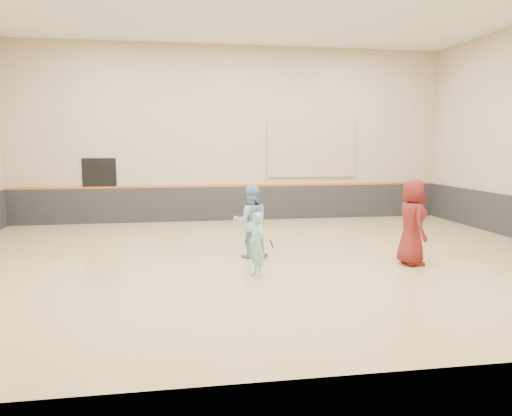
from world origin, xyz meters
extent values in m
cube|color=tan|center=(0.00, 0.00, -0.10)|extent=(15.00, 12.00, 0.20)
cube|color=tan|center=(0.00, 6.01, 3.00)|extent=(15.00, 0.02, 6.00)
cube|color=tan|center=(0.00, -6.01, 3.00)|extent=(15.00, 0.02, 6.00)
cube|color=#232326|center=(0.00, 5.97, 0.60)|extent=(14.90, 0.04, 1.20)
cube|color=#D85914|center=(0.00, 5.96, 1.22)|extent=(14.90, 0.03, 0.06)
cube|color=tan|center=(2.80, 5.95, 2.50)|extent=(3.20, 0.08, 2.00)
cube|color=black|center=(-4.50, 5.98, 1.10)|extent=(1.10, 0.05, 2.20)
imported|color=#7CD7C3|center=(-0.45, -1.55, 0.66)|extent=(0.44, 0.55, 1.32)
imported|color=#8FB3DD|center=(-0.29, 0.21, 0.86)|extent=(0.85, 0.67, 1.71)
imported|color=maroon|center=(3.13, -1.08, 0.95)|extent=(0.65, 0.96, 1.90)
sphere|color=#B7D732|center=(0.03, 0.14, 0.03)|extent=(0.07, 0.07, 0.07)
sphere|color=gold|center=(3.18, -1.26, 1.23)|extent=(0.07, 0.07, 0.07)
sphere|color=#ACC72E|center=(-0.57, 1.60, 0.03)|extent=(0.07, 0.07, 0.07)
camera|label=1|loc=(-2.08, -11.26, 2.69)|focal=35.00mm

